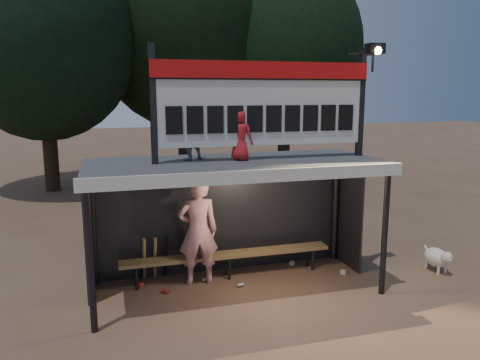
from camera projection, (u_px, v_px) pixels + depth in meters
name	position (u px, v px, depth m)	size (l,w,h in m)	color
ground	(235.00, 289.00, 8.38)	(80.00, 80.00, 0.00)	brown
player	(198.00, 231.00, 8.44)	(0.72, 0.48, 1.99)	white
child_a	(189.00, 133.00, 7.93)	(0.46, 0.36, 0.94)	slate
child_b	(240.00, 135.00, 7.91)	(0.42, 0.27, 0.85)	#B21B20
dugout_shelter	(232.00, 185.00, 8.26)	(5.10, 2.08, 2.32)	#3A3A3C
scoreboard_assembly	(267.00, 101.00, 7.90)	(4.10, 0.27, 1.99)	black
bench	(228.00, 255.00, 8.82)	(4.00, 0.35, 0.48)	olive
tree_left	(41.00, 30.00, 15.71)	(6.46, 6.46, 9.27)	#2E2114
tree_mid	(182.00, 22.00, 18.37)	(7.22, 7.22, 10.36)	black
tree_right	(285.00, 48.00, 18.69)	(6.08, 6.08, 8.72)	#2F1F15
dog	(438.00, 257.00, 9.15)	(0.36, 0.81, 0.49)	silver
bats	(155.00, 258.00, 8.71)	(0.48, 0.33, 0.84)	olive
litter	(241.00, 279.00, 8.73)	(3.94, 0.86, 0.08)	#A2231B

